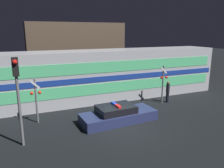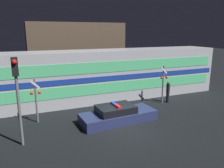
{
  "view_description": "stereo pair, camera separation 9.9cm",
  "coord_description": "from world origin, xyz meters",
  "px_view_note": "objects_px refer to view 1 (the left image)",
  "views": [
    {
      "loc": [
        -5.51,
        -11.09,
        5.74
      ],
      "look_at": [
        0.72,
        3.63,
        1.91
      ],
      "focal_mm": 35.0,
      "sensor_mm": 36.0,
      "label": 1
    },
    {
      "loc": [
        -5.42,
        -11.12,
        5.74
      ],
      "look_at": [
        0.72,
        3.63,
        1.91
      ],
      "focal_mm": 35.0,
      "sensor_mm": 36.0,
      "label": 2
    }
  ],
  "objects_px": {
    "train": "(107,75)",
    "traffic_light_corner": "(17,87)",
    "crossing_signal_near": "(163,82)",
    "police_car": "(118,115)",
    "pedestrian": "(168,92)"
  },
  "relations": [
    {
      "from": "train",
      "to": "traffic_light_corner",
      "type": "height_order",
      "value": "traffic_light_corner"
    },
    {
      "from": "crossing_signal_near",
      "to": "police_car",
      "type": "bearing_deg",
      "value": -157.72
    },
    {
      "from": "train",
      "to": "traffic_light_corner",
      "type": "relative_size",
      "value": 4.53
    },
    {
      "from": "pedestrian",
      "to": "traffic_light_corner",
      "type": "distance_m",
      "value": 11.86
    },
    {
      "from": "crossing_signal_near",
      "to": "traffic_light_corner",
      "type": "height_order",
      "value": "traffic_light_corner"
    },
    {
      "from": "train",
      "to": "pedestrian",
      "type": "height_order",
      "value": "train"
    },
    {
      "from": "traffic_light_corner",
      "to": "police_car",
      "type": "bearing_deg",
      "value": 8.87
    },
    {
      "from": "pedestrian",
      "to": "crossing_signal_near",
      "type": "bearing_deg",
      "value": -175.58
    },
    {
      "from": "police_car",
      "to": "crossing_signal_near",
      "type": "relative_size",
      "value": 1.64
    },
    {
      "from": "police_car",
      "to": "crossing_signal_near",
      "type": "height_order",
      "value": "crossing_signal_near"
    },
    {
      "from": "pedestrian",
      "to": "crossing_signal_near",
      "type": "distance_m",
      "value": 1.02
    },
    {
      "from": "train",
      "to": "crossing_signal_near",
      "type": "height_order",
      "value": "train"
    },
    {
      "from": "pedestrian",
      "to": "traffic_light_corner",
      "type": "relative_size",
      "value": 0.39
    },
    {
      "from": "police_car",
      "to": "pedestrian",
      "type": "bearing_deg",
      "value": 17.39
    },
    {
      "from": "pedestrian",
      "to": "traffic_light_corner",
      "type": "xyz_separation_m",
      "value": [
        -11.27,
        -2.96,
        2.2
      ]
    }
  ]
}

